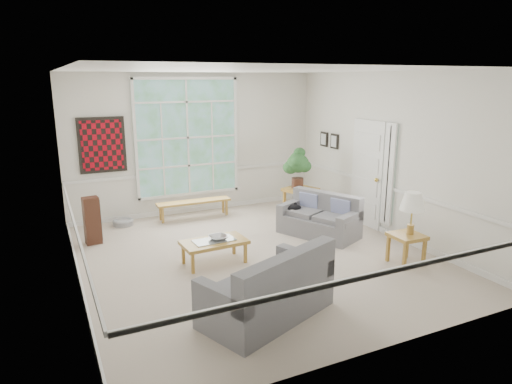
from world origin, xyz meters
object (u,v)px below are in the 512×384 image
(loveseat_right, at_px, (319,215))
(loveseat_front, at_px, (267,282))
(side_table, at_px, (406,249))
(end_table, at_px, (300,202))
(coffee_table, at_px, (214,252))

(loveseat_right, distance_m, loveseat_front, 3.17)
(side_table, bearing_deg, end_table, 93.05)
(loveseat_right, bearing_deg, loveseat_front, -159.29)
(loveseat_front, bearing_deg, side_table, -10.81)
(coffee_table, xyz_separation_m, end_table, (2.59, 1.68, 0.11))
(loveseat_right, xyz_separation_m, side_table, (0.51, -1.74, -0.15))
(end_table, relative_size, side_table, 1.22)
(end_table, xyz_separation_m, side_table, (0.16, -3.00, -0.05))
(loveseat_front, distance_m, coffee_table, 1.86)
(end_table, bearing_deg, loveseat_right, -105.55)
(loveseat_right, relative_size, loveseat_front, 0.87)
(loveseat_right, distance_m, side_table, 1.82)
(coffee_table, distance_m, side_table, 3.05)
(coffee_table, bearing_deg, loveseat_front, -92.53)
(end_table, height_order, side_table, end_table)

